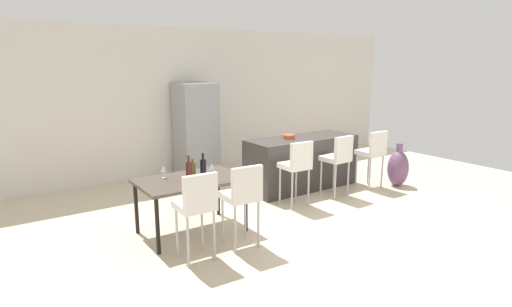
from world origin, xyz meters
TOP-DOWN VIEW (x-y plane):
  - ground_plane at (0.00, 0.00)m, footprint 10.00×10.00m
  - back_wall at (0.00, 3.19)m, footprint 10.00×0.12m
  - kitchen_island at (0.69, 0.94)m, footprint 2.06×0.76m
  - bar_chair_left at (-0.06, 0.18)m, footprint 0.41×0.41m
  - bar_chair_middle at (0.83, 0.18)m, footprint 0.42×0.42m
  - bar_chair_right at (1.69, 0.18)m, footprint 0.40×0.40m
  - dining_table at (-1.86, 0.19)m, footprint 1.35×0.87m
  - dining_chair_near at (-2.17, -0.61)m, footprint 0.41×0.41m
  - dining_chair_far at (-1.56, -0.61)m, footprint 0.42×0.42m
  - wine_bottle_corner at (-1.93, 0.08)m, footprint 0.08×0.08m
  - wine_bottle_near at (-1.73, 0.08)m, footprint 0.08×0.08m
  - wine_bottle_far at (-1.83, 0.17)m, footprint 0.08×0.08m
  - wine_glass_left at (-1.55, 0.17)m, footprint 0.07×0.07m
  - wine_glass_middle at (-2.13, 0.41)m, footprint 0.07×0.07m
  - refrigerator at (-0.52, 2.75)m, footprint 0.72×0.68m
  - fruit_bowl at (0.42, 0.99)m, footprint 0.21×0.21m
  - floor_vase at (2.21, 0.01)m, footprint 0.38×0.38m

SIDE VIEW (x-z plane):
  - ground_plane at x=0.00m, z-range 0.00..0.00m
  - floor_vase at x=2.21m, z-range -0.06..0.73m
  - kitchen_island at x=0.69m, z-range 0.00..0.92m
  - dining_table at x=-1.86m, z-range 0.30..1.04m
  - bar_chair_left at x=-0.06m, z-range 0.17..1.22m
  - bar_chair_middle at x=0.83m, z-range 0.17..1.22m
  - bar_chair_right at x=1.69m, z-range 0.17..1.22m
  - dining_chair_near at x=-2.17m, z-range 0.17..1.22m
  - dining_chair_far at x=-1.56m, z-range 0.17..1.22m
  - wine_bottle_far at x=-1.83m, z-range 0.71..1.00m
  - wine_glass_left at x=-1.55m, z-range 0.78..0.95m
  - wine_glass_middle at x=-2.13m, z-range 0.78..0.95m
  - wine_bottle_corner at x=-1.93m, z-range 0.70..1.05m
  - wine_bottle_near at x=-1.73m, z-range 0.70..1.05m
  - refrigerator at x=-0.52m, z-range 0.00..1.84m
  - fruit_bowl at x=0.42m, z-range 0.92..0.99m
  - back_wall at x=0.00m, z-range 0.00..2.90m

